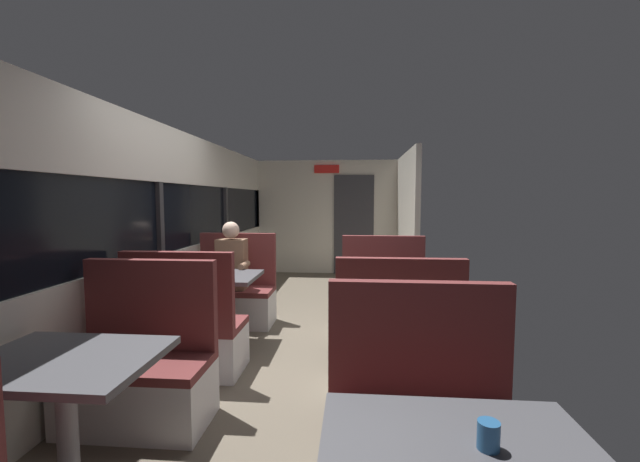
# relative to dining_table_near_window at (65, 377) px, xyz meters

# --- Properties ---
(ground_plane) EXTENTS (3.30, 9.20, 0.02)m
(ground_plane) POSITION_rel_dining_table_near_window_xyz_m (0.89, 2.09, -0.65)
(ground_plane) COLOR #665B4C
(carriage_window_panel_left) EXTENTS (0.09, 8.48, 2.30)m
(carriage_window_panel_left) POSITION_rel_dining_table_near_window_xyz_m (-0.56, 2.09, 0.47)
(carriage_window_panel_left) COLOR beige
(carriage_window_panel_left) RESTS_ON ground_plane
(carriage_end_bulkhead) EXTENTS (2.90, 0.11, 2.30)m
(carriage_end_bulkhead) POSITION_rel_dining_table_near_window_xyz_m (0.95, 6.28, 0.50)
(carriage_end_bulkhead) COLOR beige
(carriage_end_bulkhead) RESTS_ON ground_plane
(carriage_aisle_panel_right) EXTENTS (0.08, 2.40, 2.30)m
(carriage_aisle_panel_right) POSITION_rel_dining_table_near_window_xyz_m (2.34, 5.09, 0.51)
(carriage_aisle_panel_right) COLOR beige
(carriage_aisle_panel_right) RESTS_ON ground_plane
(dining_table_near_window) EXTENTS (0.90, 0.70, 0.74)m
(dining_table_near_window) POSITION_rel_dining_table_near_window_xyz_m (0.00, 0.00, 0.00)
(dining_table_near_window) COLOR #9E9EA3
(dining_table_near_window) RESTS_ON ground_plane
(bench_near_window_facing_entry) EXTENTS (0.95, 0.50, 1.10)m
(bench_near_window_facing_entry) POSITION_rel_dining_table_near_window_xyz_m (0.00, 0.70, -0.31)
(bench_near_window_facing_entry) COLOR silver
(bench_near_window_facing_entry) RESTS_ON ground_plane
(dining_table_mid_window) EXTENTS (0.90, 0.70, 0.74)m
(dining_table_mid_window) POSITION_rel_dining_table_near_window_xyz_m (0.00, 2.16, 0.00)
(dining_table_mid_window) COLOR #9E9EA3
(dining_table_mid_window) RESTS_ON ground_plane
(bench_mid_window_facing_end) EXTENTS (0.95, 0.50, 1.10)m
(bench_mid_window_facing_end) POSITION_rel_dining_table_near_window_xyz_m (0.00, 1.46, -0.31)
(bench_mid_window_facing_end) COLOR silver
(bench_mid_window_facing_end) RESTS_ON ground_plane
(bench_mid_window_facing_entry) EXTENTS (0.95, 0.50, 1.10)m
(bench_mid_window_facing_entry) POSITION_rel_dining_table_near_window_xyz_m (0.00, 2.86, -0.31)
(bench_mid_window_facing_entry) COLOR silver
(bench_mid_window_facing_entry) RESTS_ON ground_plane
(bench_front_aisle_facing_entry) EXTENTS (0.95, 0.50, 1.10)m
(bench_front_aisle_facing_entry) POSITION_rel_dining_table_near_window_xyz_m (1.79, 0.10, -0.31)
(bench_front_aisle_facing_entry) COLOR silver
(bench_front_aisle_facing_entry) RESTS_ON ground_plane
(dining_table_rear_aisle) EXTENTS (0.90, 0.70, 0.74)m
(dining_table_rear_aisle) POSITION_rel_dining_table_near_window_xyz_m (1.79, 1.96, 0.00)
(dining_table_rear_aisle) COLOR #9E9EA3
(dining_table_rear_aisle) RESTS_ON ground_plane
(bench_rear_aisle_facing_end) EXTENTS (0.95, 0.50, 1.10)m
(bench_rear_aisle_facing_end) POSITION_rel_dining_table_near_window_xyz_m (1.79, 1.26, -0.31)
(bench_rear_aisle_facing_end) COLOR silver
(bench_rear_aisle_facing_end) RESTS_ON ground_plane
(bench_rear_aisle_facing_entry) EXTENTS (0.95, 0.50, 1.10)m
(bench_rear_aisle_facing_entry) POSITION_rel_dining_table_near_window_xyz_m (1.79, 2.66, -0.31)
(bench_rear_aisle_facing_entry) COLOR silver
(bench_rear_aisle_facing_entry) RESTS_ON ground_plane
(seated_passenger) EXTENTS (0.47, 0.55, 1.26)m
(seated_passenger) POSITION_rel_dining_table_near_window_xyz_m (0.00, 2.79, -0.10)
(seated_passenger) COLOR #26262D
(seated_passenger) RESTS_ON ground_plane
(coffee_cup_primary) EXTENTS (0.07, 0.07, 0.09)m
(coffee_cup_primary) POSITION_rel_dining_table_near_window_xyz_m (1.88, -0.57, 0.15)
(coffee_cup_primary) COLOR #26598C
(coffee_cup_primary) RESTS_ON dining_table_front_aisle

